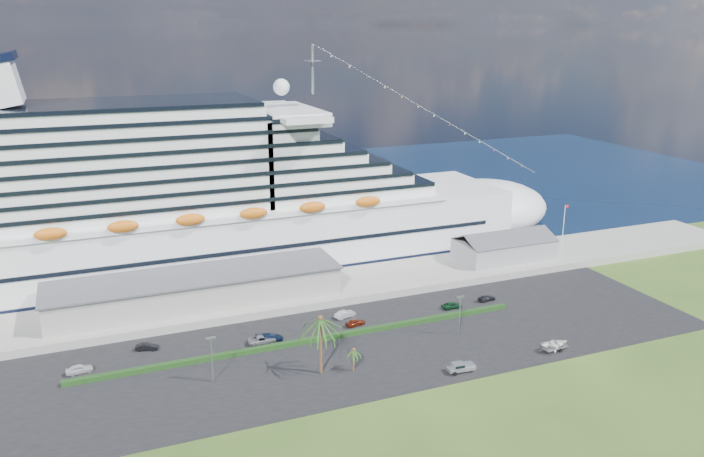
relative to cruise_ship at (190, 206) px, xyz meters
name	(u,v)px	position (x,y,z in m)	size (l,w,h in m)	color
ground	(383,373)	(21.53, -64.00, -16.69)	(420.00, 420.00, 0.00)	#2A4416
asphalt_lot	(358,347)	(21.53, -53.00, -16.63)	(140.00, 38.00, 0.12)	black
wharf	(309,290)	(21.53, -24.00, -15.79)	(240.00, 20.00, 1.80)	gray
water	(224,202)	(21.53, 66.00, -16.68)	(420.00, 160.00, 0.02)	black
cruise_ship	(190,206)	(0.00, 0.00, 0.00)	(191.00, 38.00, 54.00)	silver
terminal_building	(196,288)	(-3.47, -24.00, -11.68)	(61.00, 15.00, 6.30)	gray
port_shed	(504,248)	(73.53, -24.00, -12.30)	(24.00, 12.31, 7.37)	gray
flagpole	(564,226)	(91.57, -24.00, -8.43)	(1.08, 0.16, 12.00)	silver
hedge	(310,340)	(13.53, -48.00, -16.12)	(88.00, 1.10, 0.90)	black
lamp_post_left	(212,354)	(-6.47, -56.00, -11.35)	(1.60, 0.35, 8.27)	gray
lamp_post_right	(460,311)	(41.53, -56.00, -11.35)	(1.60, 0.35, 8.27)	gray
palm_tall	(320,325)	(11.53, -60.00, -7.49)	(8.82, 8.82, 11.13)	#47301E
palm_short	(353,352)	(17.03, -61.50, -13.03)	(3.53, 3.53, 4.56)	#47301E
parked_car_0	(79,369)	(-27.45, -44.15, -15.81)	(1.81, 4.49, 1.53)	silver
parked_car_1	(147,347)	(-15.58, -39.54, -15.90)	(1.43, 4.11, 1.35)	black
parked_car_2	(262,340)	(5.10, -44.85, -15.83)	(2.48, 5.38, 1.50)	gray
parked_car_3	(269,337)	(6.58, -44.39, -15.80)	(2.16, 5.31, 1.54)	#101F3B
parked_car_4	(355,322)	(24.54, -44.24, -15.88)	(1.64, 4.07, 1.39)	maroon
parked_car_5	(345,314)	(24.13, -39.68, -15.82)	(1.60, 4.60, 1.52)	#AAACB1
parked_car_6	(452,305)	(47.12, -43.78, -15.95)	(2.07, 4.49, 1.25)	#0E3A1C
parked_car_7	(487,298)	(56.22, -43.14, -15.96)	(1.72, 4.23, 1.23)	black
pickup_truck	(461,367)	(34.22, -68.90, -15.61)	(5.12, 2.27, 1.75)	black
boat_trailer	(555,344)	(54.79, -68.45, -15.35)	(6.55, 4.46, 1.85)	gray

